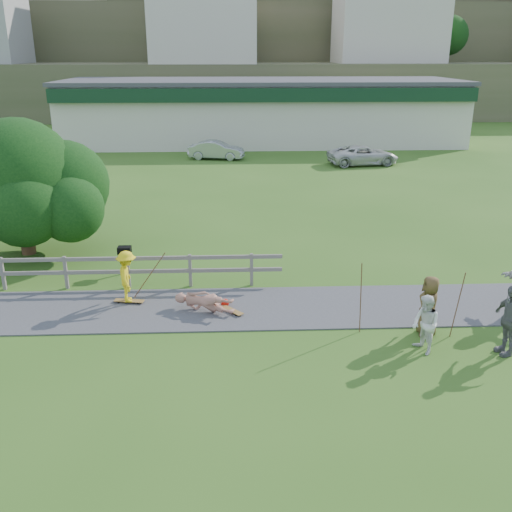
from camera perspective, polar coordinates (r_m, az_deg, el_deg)
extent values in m
plane|color=#315C1A|center=(15.88, -7.30, -7.64)|extent=(260.00, 260.00, 0.00)
cube|color=#3A3A3D|center=(17.21, -6.92, -5.28)|extent=(34.00, 3.00, 0.04)
cube|color=#5F5C54|center=(20.02, -23.99, -1.62)|extent=(0.10, 0.10, 1.10)
cube|color=#5F5C54|center=(19.37, -18.49, -1.58)|extent=(0.10, 0.10, 1.10)
cube|color=#5F5C54|center=(18.91, -12.65, -1.53)|extent=(0.10, 0.10, 1.10)
cube|color=#5F5C54|center=(18.66, -6.60, -1.46)|extent=(0.10, 0.10, 1.10)
cube|color=#5F5C54|center=(18.62, -0.45, -1.38)|extent=(0.10, 0.10, 1.10)
cube|color=#5F5C54|center=(19.37, -20.05, -0.35)|extent=(15.00, 0.08, 0.12)
cube|color=#5F5C54|center=(19.52, -19.90, -1.59)|extent=(15.00, 0.08, 0.12)
cube|color=beige|center=(49.36, 0.57, 14.13)|extent=(32.00, 10.00, 4.80)
cube|color=#12321C|center=(44.03, 0.95, 15.79)|extent=(32.00, 0.60, 1.00)
cube|color=#45454A|center=(49.17, 0.58, 17.08)|extent=(32.50, 10.50, 0.30)
cube|color=#454F2E|center=(69.19, -3.79, 16.21)|extent=(220.00, 14.00, 6.00)
cube|color=beige|center=(69.10, -3.92, 21.60)|extent=(10.00, 9.00, 7.00)
cube|color=#454F2E|center=(82.06, -3.67, 19.21)|extent=(220.00, 14.00, 13.00)
cube|color=#454F2E|center=(95.11, -3.58, 21.70)|extent=(220.00, 14.00, 21.00)
cube|color=#454F2E|center=(108.33, -3.52, 23.85)|extent=(220.00, 14.00, 30.00)
imported|color=yellow|center=(17.60, -12.73, -2.31)|extent=(0.76, 1.11, 1.59)
imported|color=#A56D5B|center=(16.86, -5.20, -4.59)|extent=(1.17, 1.84, 0.67)
imported|color=silver|center=(15.08, 16.59, -6.61)|extent=(0.78, 0.89, 1.55)
imported|color=slate|center=(15.68, 24.01, -5.86)|extent=(0.62, 1.16, 1.88)
imported|color=brown|center=(16.01, 16.89, -4.80)|extent=(0.61, 0.87, 1.68)
imported|color=#A3A6AA|center=(41.34, -3.99, 10.52)|extent=(4.10, 2.07, 1.29)
imported|color=silver|center=(39.78, 10.66, 9.89)|extent=(5.01, 2.87, 1.32)
sphere|color=red|center=(17.25, -3.13, -4.71)|extent=(0.26, 0.26, 0.26)
cylinder|color=brown|center=(17.82, -10.65, -1.45)|extent=(0.03, 0.03, 1.84)
cylinder|color=brown|center=(15.64, 10.43, -4.17)|extent=(0.03, 0.03, 2.02)
cylinder|color=brown|center=(16.08, 19.51, -4.63)|extent=(0.03, 0.03, 1.87)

